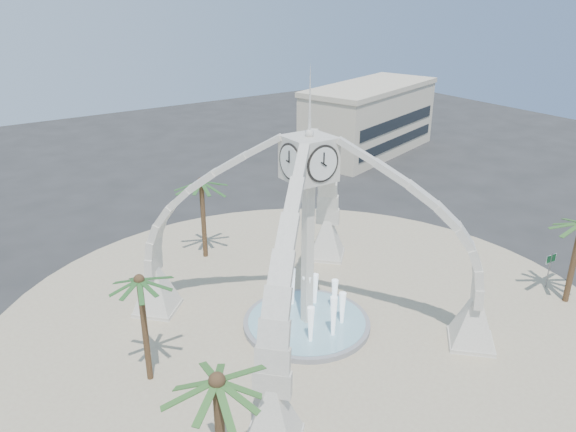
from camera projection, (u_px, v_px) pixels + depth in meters
ground at (307, 326)px, 35.51m from camera, size 140.00×140.00×0.00m
plaza at (307, 326)px, 35.50m from camera, size 40.00×40.00×0.06m
clock_tower at (308, 233)px, 33.03m from camera, size 17.94×17.94×16.30m
fountain at (307, 322)px, 35.40m from camera, size 8.00×8.00×3.62m
building_ne at (369, 119)px, 70.84m from camera, size 21.87×14.17×8.60m
palm_west at (139, 282)px, 28.45m from camera, size 3.97×3.97×6.85m
palm_north at (201, 183)px, 42.23m from camera, size 4.99×4.99×7.04m
palm_south at (217, 383)px, 20.97m from camera, size 4.86×4.86×7.12m
street_sign at (550, 263)px, 39.24m from camera, size 1.02×0.12×2.76m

